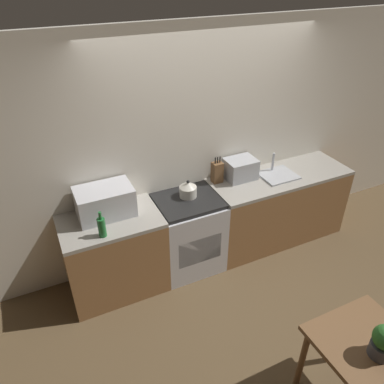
{
  "coord_description": "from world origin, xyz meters",
  "views": [
    {
      "loc": [
        -1.73,
        -2.32,
        3.08
      ],
      "look_at": [
        -0.36,
        0.57,
        1.05
      ],
      "focal_mm": 35.0,
      "sensor_mm": 36.0,
      "label": 1
    }
  ],
  "objects_px": {
    "stove_range": "(188,233)",
    "bottle": "(102,227)",
    "kettle": "(188,190)",
    "microwave": "(105,202)",
    "toaster_oven": "(241,169)",
    "dining_table": "(367,355)"
  },
  "relations": [
    {
      "from": "bottle",
      "to": "dining_table",
      "type": "bearing_deg",
      "value": -51.33
    },
    {
      "from": "bottle",
      "to": "dining_table",
      "type": "height_order",
      "value": "bottle"
    },
    {
      "from": "stove_range",
      "to": "toaster_oven",
      "type": "xyz_separation_m",
      "value": [
        0.73,
        0.15,
        0.57
      ]
    },
    {
      "from": "bottle",
      "to": "kettle",
      "type": "bearing_deg",
      "value": 15.33
    },
    {
      "from": "toaster_oven",
      "to": "dining_table",
      "type": "distance_m",
      "value": 2.23
    },
    {
      "from": "kettle",
      "to": "dining_table",
      "type": "bearing_deg",
      "value": -77.28
    },
    {
      "from": "kettle",
      "to": "toaster_oven",
      "type": "height_order",
      "value": "toaster_oven"
    },
    {
      "from": "stove_range",
      "to": "microwave",
      "type": "bearing_deg",
      "value": 172.53
    },
    {
      "from": "stove_range",
      "to": "bottle",
      "type": "xyz_separation_m",
      "value": [
        -0.95,
        -0.21,
        0.55
      ]
    },
    {
      "from": "stove_range",
      "to": "kettle",
      "type": "relative_size",
      "value": 4.6
    },
    {
      "from": "microwave",
      "to": "kettle",
      "type": "bearing_deg",
      "value": -3.4
    },
    {
      "from": "stove_range",
      "to": "bottle",
      "type": "height_order",
      "value": "bottle"
    },
    {
      "from": "stove_range",
      "to": "bottle",
      "type": "bearing_deg",
      "value": -167.52
    },
    {
      "from": "kettle",
      "to": "microwave",
      "type": "height_order",
      "value": "microwave"
    },
    {
      "from": "stove_range",
      "to": "dining_table",
      "type": "xyz_separation_m",
      "value": [
        0.5,
        -2.03,
        0.16
      ]
    },
    {
      "from": "bottle",
      "to": "microwave",
      "type": "bearing_deg",
      "value": 70.23
    },
    {
      "from": "toaster_oven",
      "to": "dining_table",
      "type": "bearing_deg",
      "value": -96.06
    },
    {
      "from": "microwave",
      "to": "toaster_oven",
      "type": "distance_m",
      "value": 1.57
    },
    {
      "from": "kettle",
      "to": "toaster_oven",
      "type": "xyz_separation_m",
      "value": [
        0.7,
        0.09,
        0.03
      ]
    },
    {
      "from": "dining_table",
      "to": "bottle",
      "type": "bearing_deg",
      "value": 128.67
    },
    {
      "from": "kettle",
      "to": "bottle",
      "type": "xyz_separation_m",
      "value": [
        -0.98,
        -0.27,
        0.02
      ]
    },
    {
      "from": "stove_range",
      "to": "bottle",
      "type": "distance_m",
      "value": 1.12
    }
  ]
}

